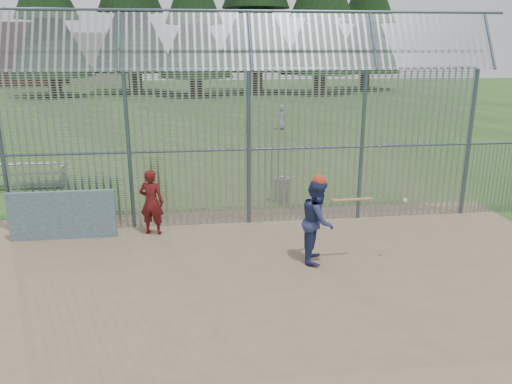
{
  "coord_description": "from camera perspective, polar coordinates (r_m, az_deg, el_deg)",
  "views": [
    {
      "loc": [
        -1.38,
        -8.97,
        4.56
      ],
      "look_at": [
        0.0,
        2.0,
        1.3
      ],
      "focal_mm": 35.0,
      "sensor_mm": 36.0,
      "label": 1
    }
  ],
  "objects": [
    {
      "name": "ground",
      "position": [
        10.16,
        1.43,
        -10.25
      ],
      "size": [
        120.0,
        120.0,
        0.0
      ],
      "primitive_type": "plane",
      "color": "#2D511E",
      "rests_on": "ground"
    },
    {
      "name": "dirt_infield",
      "position": [
        9.72,
        1.88,
        -11.51
      ],
      "size": [
        14.0,
        10.0,
        0.02
      ],
      "primitive_type": "cube",
      "color": "#756047",
      "rests_on": "ground"
    },
    {
      "name": "dugout_wall",
      "position": [
        12.92,
        -21.24,
        -2.49
      ],
      "size": [
        2.5,
        0.12,
        1.2
      ],
      "primitive_type": "cube",
      "color": "#38566B",
      "rests_on": "dirt_infield"
    },
    {
      "name": "batter",
      "position": [
        10.83,
        7.06,
        -3.29
      ],
      "size": [
        0.92,
        1.05,
        1.82
      ],
      "primitive_type": "imported",
      "rotation": [
        0.0,
        0.0,
        1.28
      ],
      "color": "navy",
      "rests_on": "dirt_infield"
    },
    {
      "name": "onlooker",
      "position": [
        12.57,
        -11.85,
        -1.13
      ],
      "size": [
        0.68,
        0.53,
        1.65
      ],
      "primitive_type": "imported",
      "rotation": [
        0.0,
        0.0,
        2.89
      ],
      "color": "maroon",
      "rests_on": "dirt_infield"
    },
    {
      "name": "bg_kid_standing",
      "position": [
        28.28,
        2.81,
        8.55
      ],
      "size": [
        0.81,
        0.72,
        1.39
      ],
      "primitive_type": "imported",
      "rotation": [
        0.0,
        0.0,
        3.65
      ],
      "color": "gray",
      "rests_on": "ground"
    },
    {
      "name": "bg_kid_seated",
      "position": [
        26.47,
        -0.93,
        7.61
      ],
      "size": [
        0.59,
        0.59,
        1.0
      ],
      "primitive_type": "imported",
      "rotation": [
        0.0,
        0.0,
        2.36
      ],
      "color": "slate",
      "rests_on": "ground"
    },
    {
      "name": "batting_gear",
      "position": [
        10.59,
        7.97,
        0.88
      ],
      "size": [
        1.98,
        0.51,
        0.58
      ],
      "color": "red",
      "rests_on": "ground"
    },
    {
      "name": "trash_can",
      "position": [
        15.04,
        2.97,
        0.27
      ],
      "size": [
        0.56,
        0.56,
        0.82
      ],
      "color": "#919398",
      "rests_on": "ground"
    },
    {
      "name": "bleacher",
      "position": [
        18.39,
        -25.4,
        1.77
      ],
      "size": [
        3.0,
        0.95,
        0.72
      ],
      "color": "slate",
      "rests_on": "ground"
    },
    {
      "name": "backstop_fence",
      "position": [
        13.0,
        7.19,
        6.55
      ],
      "size": [
        20.09,
        0.81,
        5.3
      ],
      "color": "#47566B",
      "rests_on": "ground"
    },
    {
      "name": "distant_buildings",
      "position": [
        69.01,
        -26.42,
        13.99
      ],
      "size": [
        26.5,
        10.5,
        8.0
      ],
      "color": "brown",
      "rests_on": "ground"
    }
  ]
}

